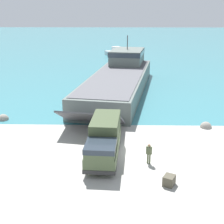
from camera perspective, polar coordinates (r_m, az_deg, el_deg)
ground_plane at (r=27.38m, az=4.47°, el=-7.45°), size 240.00×240.00×0.00m
water_surface at (r=121.92m, az=1.96°, el=12.83°), size 240.00×180.00×0.01m
landing_craft at (r=48.20m, az=1.46°, el=6.38°), size 12.12×32.86×7.52m
military_truck at (r=26.06m, az=-1.42°, el=-4.97°), size 2.88×7.57×3.09m
soldier_on_ramp at (r=25.28m, az=6.78°, el=-7.32°), size 0.50×0.43×1.73m
moored_boat_a at (r=86.58m, az=1.01°, el=10.99°), size 7.18×4.52×2.09m
cargo_crate at (r=22.93m, az=10.40°, el=-12.20°), size 1.05×1.11×0.72m
shoreline_rock_a at (r=37.24m, az=-19.27°, el=-1.32°), size 1.25×1.25×1.25m
shoreline_rock_b at (r=34.34m, az=16.76°, el=-2.71°), size 1.22×1.22×1.22m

